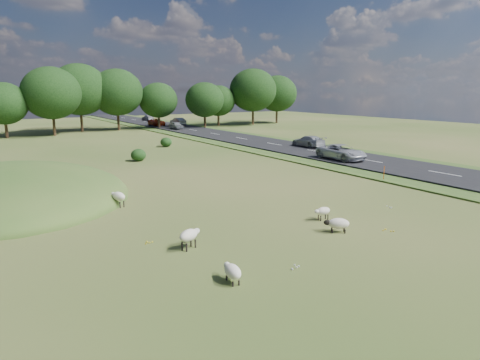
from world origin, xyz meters
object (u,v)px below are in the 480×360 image
marker_post (384,173)px  car_4 (176,125)px  sheep_0 (232,271)px  car_5 (341,152)px  sheep_1 (323,211)px  car_7 (308,141)px  sheep_2 (338,223)px  sheep_4 (189,235)px  car_6 (148,118)px  sheep_3 (118,196)px  car_1 (178,122)px  car_3 (157,122)px

marker_post → car_4: 49.45m
sheep_0 → car_4: (23.92, 58.70, 0.46)m
car_4 → car_5: 40.77m
marker_post → sheep_1: marker_post is taller
sheep_1 → car_7: car_7 is taller
sheep_2 → car_7: car_7 is taller
sheep_4 → marker_post: bearing=-9.1°
sheep_0 → sheep_2: bearing=-66.5°
car_5 → car_7: bearing=67.9°
sheep_2 → car_4: (16.32, 56.61, 0.44)m
sheep_1 → car_7: size_ratio=0.22×
car_6 → sheep_3: bearing=68.2°
sheep_0 → car_7: (27.72, 27.31, 0.50)m
sheep_0 → car_6: size_ratio=0.29×
sheep_3 → car_7: car_7 is taller
sheep_0 → car_4: 63.39m
sheep_0 → car_5: size_ratio=0.23×
car_5 → car_7: size_ratio=1.14×
marker_post → sheep_0: bearing=-154.9°
sheep_1 → car_5: (15.50, 13.86, 0.49)m
marker_post → sheep_0: size_ratio=0.94×
sheep_3 → car_7: size_ratio=0.28×
car_1 → car_7: bearing=90.0°
sheep_4 → car_6: 84.02m
marker_post → sheep_3: size_ratio=0.88×
sheep_2 → sheep_4: bearing=22.0°
car_1 → sheep_0: bearing=67.3°
car_3 → car_6: (3.80, 15.25, -0.04)m
sheep_3 → car_6: size_ratio=0.31×
car_5 → car_6: size_ratio=1.25×
marker_post → car_6: size_ratio=0.27×
sheep_1 → sheep_0: bearing=30.7°
sheep_1 → sheep_2: bearing=72.3°
sheep_4 → sheep_0: bearing=-116.4°
car_4 → car_5: car_5 is taller
car_4 → sheep_2: bearing=-106.1°
sheep_3 → car_5: size_ratio=0.25×
sheep_4 → car_6: size_ratio=0.31×
sheep_2 → sheep_1: bearing=-75.8°
sheep_4 → sheep_1: bearing=-24.1°
marker_post → car_5: size_ratio=0.22×
car_6 → car_7: car_7 is taller
marker_post → car_6: car_6 is taller
car_1 → car_4: (-3.80, -7.69, -0.10)m
sheep_3 → sheep_4: sheep_3 is taller
car_6 → sheep_0: bearing=71.6°
sheep_2 → car_6: car_6 is taller
sheep_0 → sheep_4: (0.16, 4.06, 0.21)m
sheep_2 → sheep_0: bearing=52.2°
sheep_0 → car_5: (23.92, 17.93, 0.56)m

